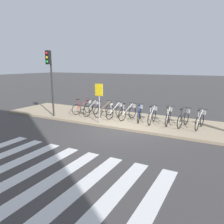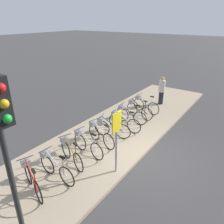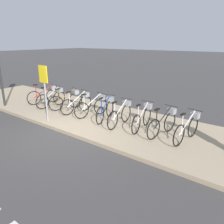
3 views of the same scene
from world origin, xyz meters
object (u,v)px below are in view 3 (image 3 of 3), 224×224
parked_bicycle_8 (164,122)px  parked_bicycle_4 (93,105)px  parked_bicycle_9 (188,127)px  parked_bicycle_3 (78,102)px  parked_bicycle_7 (143,117)px  parked_bicycle_6 (121,113)px  sign_post (44,84)px  parked_bicycle_0 (45,94)px  parked_bicycle_2 (68,99)px  parked_bicycle_5 (106,109)px  parked_bicycle_1 (53,97)px

parked_bicycle_8 → parked_bicycle_4: bearing=179.6°
parked_bicycle_8 → parked_bicycle_9: size_ratio=1.00×
parked_bicycle_3 → parked_bicycle_7: bearing=0.9°
parked_bicycle_6 → parked_bicycle_4: bearing=174.6°
parked_bicycle_4 → sign_post: sign_post is taller
parked_bicycle_0 → parked_bicycle_7: (5.22, -0.00, 0.00)m
sign_post → parked_bicycle_3: bearing=81.2°
parked_bicycle_8 → parked_bicycle_2: bearing=179.2°
parked_bicycle_4 → parked_bicycle_7: same height
parked_bicycle_3 → parked_bicycle_6: (2.20, -0.10, 0.00)m
parked_bicycle_7 → parked_bicycle_5: bearing=-178.6°
parked_bicycle_2 → parked_bicycle_8: same height
parked_bicycle_0 → parked_bicycle_4: 3.02m
parked_bicycle_5 → parked_bicycle_8: bearing=0.0°
parked_bicycle_7 → sign_post: sign_post is taller
parked_bicycle_0 → parked_bicycle_5: size_ratio=0.98×
parked_bicycle_1 → parked_bicycle_7: bearing=1.7°
parked_bicycle_2 → parked_bicycle_9: size_ratio=0.96×
parked_bicycle_1 → parked_bicycle_5: bearing=1.8°
parked_bicycle_0 → parked_bicycle_1: bearing=-10.8°
parked_bicycle_8 → parked_bicycle_3: bearing=-179.9°
parked_bicycle_2 → sign_post: (0.50, -1.47, 0.96)m
parked_bicycle_6 → parked_bicycle_8: bearing=4.1°
parked_bicycle_4 → parked_bicycle_6: bearing=-5.4°
parked_bicycle_2 → parked_bicycle_5: bearing=-1.6°
sign_post → parked_bicycle_0: bearing=144.1°
parked_bicycle_1 → parked_bicycle_5: 2.98m
parked_bicycle_5 → parked_bicycle_0: bearing=179.4°
parked_bicycle_8 → parked_bicycle_9: bearing=2.0°
parked_bicycle_9 → parked_bicycle_4: bearing=-179.9°
parked_bicycle_3 → parked_bicycle_8: bearing=0.1°
parked_bicycle_1 → parked_bicycle_8: (5.28, 0.09, 0.00)m
parked_bicycle_3 → parked_bicycle_5: same height
parked_bicycle_4 → parked_bicycle_9: same height
parked_bicycle_4 → parked_bicycle_5: 0.66m
parked_bicycle_3 → sign_post: sign_post is taller
parked_bicycle_3 → parked_bicycle_9: same height
parked_bicycle_5 → parked_bicycle_6: same height
parked_bicycle_5 → sign_post: size_ratio=0.74×
parked_bicycle_2 → parked_bicycle_6: 2.92m
parked_bicycle_1 → parked_bicycle_3: 1.53m
parked_bicycle_0 → parked_bicycle_8: (5.98, -0.04, 0.00)m
parked_bicycle_6 → parked_bicycle_1: bearing=179.7°
parked_bicycle_3 → parked_bicycle_2: bearing=174.3°
parked_bicycle_4 → sign_post: (-1.01, -1.44, 0.96)m
parked_bicycle_2 → parked_bicycle_6: bearing=-3.4°
parked_bicycle_2 → parked_bicycle_4: (1.51, -0.04, 0.00)m
parked_bicycle_3 → sign_post: bearing=-98.8°
parked_bicycle_0 → parked_bicycle_7: 5.22m
parked_bicycle_9 → parked_bicycle_7: bearing=179.5°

